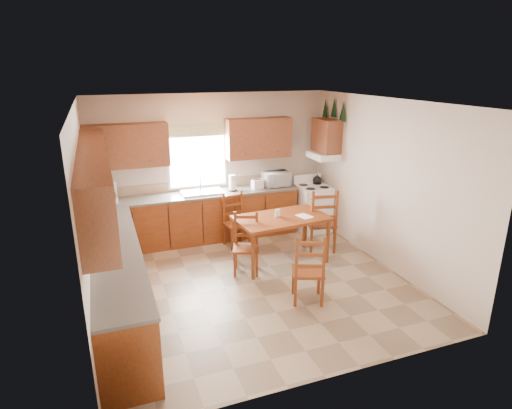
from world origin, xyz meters
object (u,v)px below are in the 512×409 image
object	(u,v)px
dining_table	(281,240)
chair_far_left	(246,244)
stove	(313,209)
chair_near_left	(308,267)
chair_near_right	(321,220)
chair_far_right	(237,220)
microwave	(276,179)

from	to	relation	value
dining_table	chair_far_left	xyz separation A→B (m)	(-0.67, -0.16, 0.08)
stove	chair_near_left	distance (m)	2.77
chair_near_right	chair_far_right	size ratio (longest dim) A/B	1.17
stove	dining_table	distance (m)	1.66
dining_table	chair_near_right	xyz separation A→B (m)	(0.86, 0.22, 0.17)
stove	chair_near_left	size ratio (longest dim) A/B	0.87
chair_near_left	chair_far_right	distance (m)	2.20
dining_table	chair_far_left	world-z (taller)	chair_far_left
dining_table	chair_near_right	world-z (taller)	chair_near_right
stove	chair_far_left	distance (m)	2.28
chair_near_right	chair_far_right	xyz separation A→B (m)	(-1.34, 0.69, -0.08)
chair_far_right	chair_near_right	bearing A→B (deg)	-35.35
chair_near_left	chair_far_left	xyz separation A→B (m)	(-0.53, 1.11, -0.03)
microwave	dining_table	world-z (taller)	microwave
microwave	chair_near_right	size ratio (longest dim) A/B	0.41
chair_far_left	chair_far_right	bearing A→B (deg)	100.28
microwave	dining_table	distance (m)	1.62
stove	microwave	size ratio (longest dim) A/B	1.89
dining_table	chair_near_left	bearing A→B (deg)	-101.91
microwave	dining_table	xyz separation A→B (m)	(-0.49, -1.39, -0.66)
dining_table	chair_far_right	bearing A→B (deg)	112.84
stove	dining_table	xyz separation A→B (m)	(-1.20, -1.15, -0.04)
chair_near_right	chair_far_left	distance (m)	1.58
chair_near_right	chair_far_right	distance (m)	1.50
microwave	dining_table	size ratio (longest dim) A/B	0.31
stove	chair_far_left	xyz separation A→B (m)	(-1.87, -1.31, 0.03)
stove	microwave	bearing A→B (deg)	162.19
stove	chair_far_left	world-z (taller)	chair_far_left
stove	chair_far_left	bearing A→B (deg)	-143.44
microwave	chair_far_left	world-z (taller)	microwave
chair_near_left	chair_far_left	distance (m)	1.23
chair_near_left	chair_far_left	bearing A→B (deg)	-43.96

